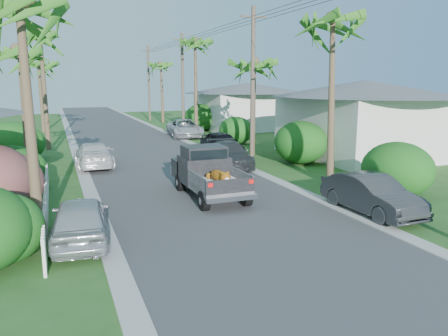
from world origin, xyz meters
name	(u,v)px	position (x,y,z in m)	size (l,w,h in m)	color
ground	(265,245)	(0.00, 0.00, 0.00)	(120.00, 120.00, 0.00)	#2B501E
road	(128,140)	(0.00, 25.00, 0.01)	(8.00, 100.00, 0.02)	#38383A
curb_left	(72,143)	(-4.30, 25.00, 0.03)	(0.60, 100.00, 0.06)	#A5A39E
curb_right	(179,138)	(4.30, 25.00, 0.03)	(0.60, 100.00, 0.06)	#A5A39E
pickup_truck	(206,171)	(0.31, 6.17, 1.01)	(1.98, 5.12, 2.06)	black
parked_car_rn	(371,195)	(5.00, 1.42, 0.70)	(1.49, 4.28, 1.41)	#2B2D2F
parked_car_rm	(229,155)	(3.60, 11.70, 0.68)	(1.90, 4.68, 1.36)	#2F3234
parked_car_rf	(222,144)	(4.63, 15.61, 0.74)	(1.75, 4.35, 1.48)	black
parked_car_rd	(185,128)	(5.00, 25.51, 0.76)	(2.52, 5.46, 1.52)	silver
parked_car_ln	(81,220)	(-5.00, 2.22, 0.69)	(1.64, 4.07, 1.39)	#B6B9BD
parked_car_lf	(94,155)	(-3.60, 14.23, 0.69)	(1.94, 4.77, 1.38)	silver
palm_l_a	(19,0)	(-6.20, 3.00, 6.93)	(4.40, 4.40, 8.20)	brown
palm_l_b	(19,50)	(-6.80, 12.00, 6.15)	(4.40, 4.40, 7.40)	brown
palm_l_c	(40,33)	(-6.00, 22.00, 7.91)	(4.40, 4.40, 9.20)	brown
palm_l_d	(38,63)	(-6.50, 34.00, 6.44)	(4.40, 4.40, 7.70)	brown
palm_r_a	(335,19)	(6.30, 6.00, 7.42)	(4.40, 4.40, 8.70)	brown
palm_r_b	(254,62)	(6.60, 15.00, 5.95)	(4.40, 4.40, 7.20)	brown
palm_r_c	(195,41)	(6.20, 26.00, 8.11)	(4.40, 4.40, 9.40)	brown
palm_r_d	(161,64)	(6.50, 40.00, 6.74)	(4.40, 4.40, 8.00)	brown
shrub_l_c	(12,168)	(-7.40, 10.00, 1.00)	(2.40, 2.64, 2.00)	#174B15
shrub_l_d	(12,141)	(-8.00, 18.00, 1.20)	(3.20, 3.52, 2.40)	#174B15
shrub_r_a	(397,170)	(7.60, 3.00, 1.15)	(2.80, 3.08, 2.30)	#174B15
shrub_r_b	(301,142)	(7.80, 11.00, 1.25)	(3.00, 3.30, 2.50)	#174B15
shrub_r_c	(236,130)	(7.50, 20.00, 1.05)	(2.60, 2.86, 2.10)	#174B15
shrub_r_d	(201,117)	(8.00, 30.00, 1.30)	(3.20, 3.52, 2.60)	#174B15
picket_fence	(46,202)	(-6.00, 5.50, 0.50)	(0.10, 11.00, 1.00)	white
house_right_near	(363,121)	(13.00, 12.00, 2.22)	(8.00, 9.00, 4.80)	silver
house_right_far	(248,108)	(13.00, 30.00, 2.12)	(9.00, 8.00, 4.60)	silver
utility_pole_b	(253,84)	(5.60, 13.00, 4.60)	(1.60, 0.26, 9.00)	brown
utility_pole_c	(183,83)	(5.60, 28.00, 4.60)	(1.60, 0.26, 9.00)	brown
utility_pole_d	(149,83)	(5.60, 43.00, 4.60)	(1.60, 0.26, 9.00)	brown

